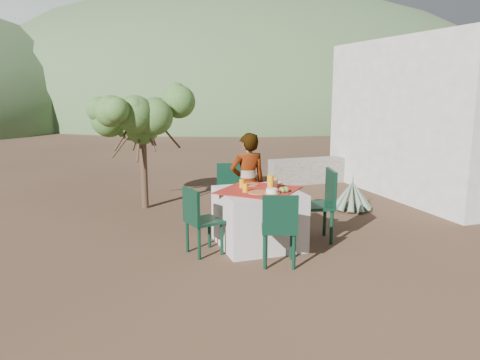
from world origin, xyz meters
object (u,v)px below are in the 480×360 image
chair_far (230,191)px  person (248,183)px  chair_near (279,226)px  chair_left (199,218)px  guesthouse (455,117)px  agave (352,196)px  shrub_tree (145,123)px  chair_right (322,202)px  table (258,218)px  juice_pitcher (270,182)px

chair_far → person: 0.50m
chair_near → person: bearing=-74.8°
chair_far → chair_left: (-0.78, -1.19, -0.04)m
chair_near → guesthouse: bearing=-131.4°
chair_near → agave: size_ratio=1.21×
chair_near → person: size_ratio=0.61×
chair_left → guesthouse: size_ratio=0.21×
chair_far → shrub_tree: shrub_tree is taller
chair_right → agave: chair_right is taller
person → guesthouse: guesthouse is taller
table → guesthouse: bearing=21.5°
chair_right → guesthouse: (4.02, 2.01, 0.95)m
chair_near → agave: chair_near is taller
chair_far → agave: (2.24, 0.13, -0.27)m
chair_far → chair_right: chair_right is taller
chair_far → chair_right: bearing=-30.0°
chair_left → juice_pitcher: bearing=-100.4°
agave → guesthouse: (2.73, 0.72, 1.25)m
chair_far → chair_left: chair_far is taller
table → chair_right: (0.90, -0.08, 0.17)m
chair_right → guesthouse: 4.59m
guesthouse → chair_near: bearing=-151.1°
chair_near → person: person is taller
person → juice_pitcher: bearing=95.7°
agave → chair_left: bearing=-156.4°
guesthouse → table: bearing=-158.5°
table → chair_left: (-0.84, -0.11, 0.10)m
person → agave: person is taller
table → juice_pitcher: size_ratio=6.67×
table → juice_pitcher: 0.51m
chair_right → person: bearing=-117.2°
table → chair_right: size_ratio=1.31×
chair_near → shrub_tree: size_ratio=0.47×
chair_left → shrub_tree: 2.85m
guesthouse → chair_far: bearing=-170.2°
chair_near → agave: (2.22, 2.01, -0.25)m
chair_far → chair_right: 1.50m
juice_pitcher → shrub_tree: bearing=116.6°
person → chair_far: bearing=-74.3°
chair_far → guesthouse: size_ratio=0.22×
chair_left → person: person is taller
chair_left → person: (0.91, 0.75, 0.25)m
guesthouse → chair_left: bearing=-160.4°
chair_left → guesthouse: bearing=-85.1°
person → juice_pitcher: size_ratio=7.47×
table → person: 0.73m
person → juice_pitcher: 0.70m
person → chair_left: bearing=38.6°
chair_left → shrub_tree: bearing=-8.2°
table → chair_far: size_ratio=1.39×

